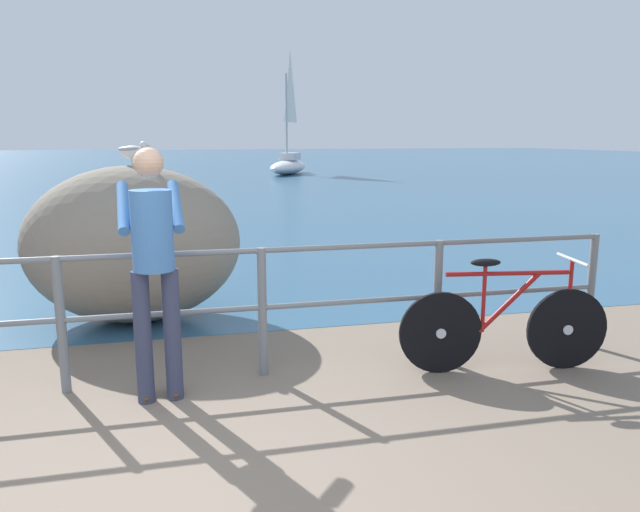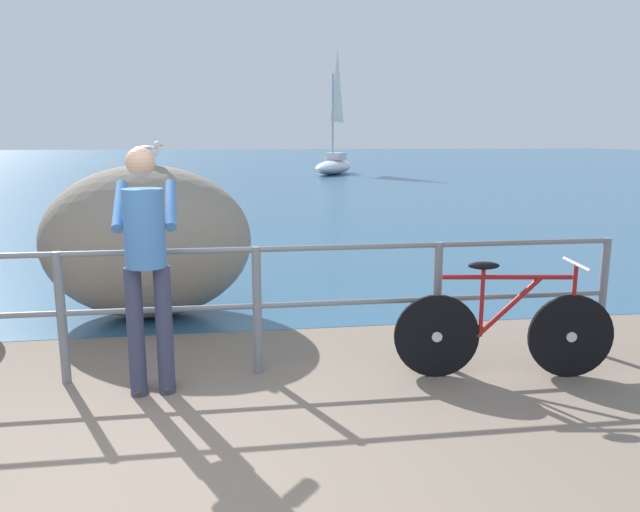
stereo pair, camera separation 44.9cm
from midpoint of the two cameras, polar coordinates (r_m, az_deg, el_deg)
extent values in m
cube|color=#756656|center=(22.84, -14.16, 6.08)|extent=(120.00, 120.00, 0.10)
cube|color=#2D5675|center=(50.61, -13.78, 8.77)|extent=(120.00, 90.00, 0.01)
cylinder|color=slate|center=(4.84, -25.78, -5.98)|extent=(0.07, 0.07, 1.02)
cylinder|color=slate|center=(4.73, -8.20, -5.33)|extent=(0.07, 0.07, 1.02)
cylinder|color=slate|center=(5.06, 8.55, -4.25)|extent=(0.07, 0.07, 1.02)
cylinder|color=slate|center=(5.76, 22.21, -3.09)|extent=(0.07, 0.07, 1.02)
cylinder|color=slate|center=(4.62, -17.43, 0.10)|extent=(7.31, 0.04, 0.04)
cylinder|color=slate|center=(4.72, -17.11, -5.26)|extent=(7.31, 0.04, 0.04)
cylinder|color=black|center=(4.84, 8.71, -7.22)|extent=(0.66, 0.13, 0.66)
cylinder|color=#B7BCC6|center=(4.84, 8.71, -7.22)|extent=(0.09, 0.07, 0.08)
cylinder|color=black|center=(5.18, 20.03, -6.54)|extent=(0.66, 0.13, 0.66)
cylinder|color=#B7BCC6|center=(5.18, 20.03, -6.54)|extent=(0.09, 0.07, 0.08)
cylinder|color=maroon|center=(4.86, 14.84, -1.63)|extent=(0.98, 0.18, 0.04)
cylinder|color=maroon|center=(4.93, 14.98, -4.28)|extent=(0.50, 0.11, 0.50)
cylinder|color=maroon|center=(4.85, 12.69, -4.04)|extent=(0.03, 0.03, 0.53)
ellipsoid|color=black|center=(4.79, 12.84, -0.63)|extent=(0.25, 0.13, 0.06)
cylinder|color=maroon|center=(5.10, 20.24, -3.49)|extent=(0.03, 0.03, 0.57)
cylinder|color=#B7BCC6|center=(5.04, 20.46, -0.35)|extent=(0.10, 0.48, 0.03)
cylinder|color=#333851|center=(4.47, -19.21, -7.35)|extent=(0.12, 0.12, 0.95)
ellipsoid|color=#513319|center=(4.67, -18.84, -12.19)|extent=(0.12, 0.27, 0.08)
cylinder|color=#333851|center=(4.46, -16.63, -7.21)|extent=(0.12, 0.12, 0.95)
ellipsoid|color=#513319|center=(4.67, -16.34, -12.06)|extent=(0.12, 0.27, 0.08)
cylinder|color=#3F72B2|center=(4.29, -18.52, 2.27)|extent=(0.28, 0.28, 0.55)
sphere|color=tan|center=(4.25, -18.90, 8.34)|extent=(0.20, 0.20, 0.20)
cylinder|color=#3F72B2|center=(4.52, -20.87, 4.30)|extent=(0.12, 0.52, 0.34)
cylinder|color=#3F72B2|center=(4.51, -16.30, 4.57)|extent=(0.12, 0.52, 0.34)
ellipsoid|color=gray|center=(6.39, -19.15, 1.02)|extent=(2.13, 1.47, 1.58)
cylinder|color=gold|center=(6.40, -19.18, 8.40)|extent=(0.01, 0.01, 0.06)
cylinder|color=gold|center=(6.36, -19.34, 8.38)|extent=(0.01, 0.01, 0.06)
ellipsoid|color=white|center=(6.38, -19.31, 9.24)|extent=(0.28, 0.19, 0.13)
ellipsoid|color=#9E9EA3|center=(6.38, -19.50, 9.50)|extent=(0.27, 0.19, 0.06)
sphere|color=white|center=(6.33, -18.35, 9.93)|extent=(0.08, 0.08, 0.08)
cone|color=gold|center=(6.31, -17.92, 9.91)|extent=(0.06, 0.04, 0.02)
ellipsoid|color=white|center=(30.83, -3.45, 8.38)|extent=(3.14, 4.51, 0.70)
cube|color=silver|center=(31.10, -3.30, 9.39)|extent=(1.30, 1.52, 0.36)
cylinder|color=#B2B2B7|center=(30.62, -3.62, 12.95)|extent=(0.10, 0.10, 4.20)
pyramid|color=white|center=(31.42, -3.24, 15.78)|extent=(0.77, 1.46, 3.57)
camera|label=1|loc=(0.22, -92.52, -0.50)|focal=33.84mm
camera|label=2|loc=(0.22, 87.48, 0.50)|focal=33.84mm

